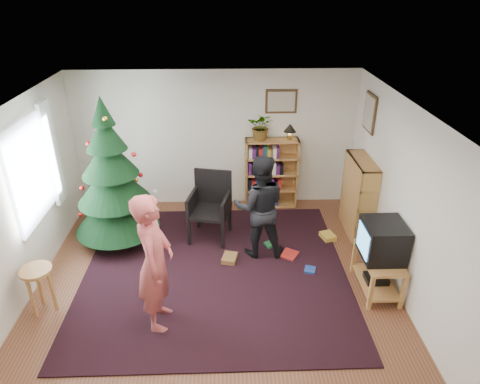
{
  "coord_description": "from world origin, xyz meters",
  "views": [
    {
      "loc": [
        0.19,
        -4.78,
        3.9
      ],
      "look_at": [
        0.38,
        0.72,
        1.1
      ],
      "focal_mm": 32.0,
      "sensor_mm": 36.0,
      "label": 1
    }
  ],
  "objects_px": {
    "picture_right": "(370,113)",
    "potted_plant": "(262,126)",
    "table_lamp": "(290,129)",
    "tv_stand": "(378,270)",
    "bookshelf_back": "(271,173)",
    "person_standing": "(155,263)",
    "armchair": "(210,202)",
    "person_by_chair": "(260,207)",
    "bookshelf_right": "(358,196)",
    "crt_tv": "(383,240)",
    "picture_back": "(281,101)",
    "stool": "(38,279)",
    "christmas_tree": "(113,186)"
  },
  "relations": [
    {
      "from": "picture_right",
      "to": "potted_plant",
      "type": "xyz_separation_m",
      "value": [
        -1.67,
        0.59,
        -0.4
      ]
    },
    {
      "from": "table_lamp",
      "to": "tv_stand",
      "type": "bearing_deg",
      "value": -69.87
    },
    {
      "from": "bookshelf_back",
      "to": "person_standing",
      "type": "relative_size",
      "value": 0.73
    },
    {
      "from": "tv_stand",
      "to": "armchair",
      "type": "bearing_deg",
      "value": 147.27
    },
    {
      "from": "tv_stand",
      "to": "person_by_chair",
      "type": "distance_m",
      "value": 1.87
    },
    {
      "from": "bookshelf_right",
      "to": "crt_tv",
      "type": "height_order",
      "value": "bookshelf_right"
    },
    {
      "from": "person_by_chair",
      "to": "table_lamp",
      "type": "distance_m",
      "value": 1.83
    },
    {
      "from": "crt_tv",
      "to": "picture_right",
      "type": "bearing_deg",
      "value": 82.28
    },
    {
      "from": "bookshelf_back",
      "to": "table_lamp",
      "type": "xyz_separation_m",
      "value": [
        0.3,
        0.0,
        0.83
      ]
    },
    {
      "from": "picture_right",
      "to": "armchair",
      "type": "distance_m",
      "value": 2.93
    },
    {
      "from": "potted_plant",
      "to": "table_lamp",
      "type": "relative_size",
      "value": 1.7
    },
    {
      "from": "picture_back",
      "to": "bookshelf_back",
      "type": "height_order",
      "value": "picture_back"
    },
    {
      "from": "table_lamp",
      "to": "stool",
      "type": "bearing_deg",
      "value": -141.79
    },
    {
      "from": "tv_stand",
      "to": "person_by_chair",
      "type": "xyz_separation_m",
      "value": [
        -1.55,
        0.92,
        0.49
      ]
    },
    {
      "from": "potted_plant",
      "to": "table_lamp",
      "type": "height_order",
      "value": "potted_plant"
    },
    {
      "from": "armchair",
      "to": "person_by_chair",
      "type": "relative_size",
      "value": 0.68
    },
    {
      "from": "picture_right",
      "to": "crt_tv",
      "type": "xyz_separation_m",
      "value": [
        -0.26,
        -1.9,
        -1.15
      ]
    },
    {
      "from": "picture_right",
      "to": "stool",
      "type": "relative_size",
      "value": 0.92
    },
    {
      "from": "person_standing",
      "to": "picture_right",
      "type": "bearing_deg",
      "value": -51.41
    },
    {
      "from": "christmas_tree",
      "to": "crt_tv",
      "type": "distance_m",
      "value": 4.02
    },
    {
      "from": "picture_back",
      "to": "picture_right",
      "type": "bearing_deg",
      "value": -28.69
    },
    {
      "from": "armchair",
      "to": "stool",
      "type": "relative_size",
      "value": 1.71
    },
    {
      "from": "picture_right",
      "to": "bookshelf_back",
      "type": "relative_size",
      "value": 0.46
    },
    {
      "from": "picture_back",
      "to": "bookshelf_right",
      "type": "bearing_deg",
      "value": -43.05
    },
    {
      "from": "bookshelf_back",
      "to": "bookshelf_right",
      "type": "bearing_deg",
      "value": -36.22
    },
    {
      "from": "christmas_tree",
      "to": "potted_plant",
      "type": "xyz_separation_m",
      "value": [
        2.38,
        1.15,
        0.55
      ]
    },
    {
      "from": "picture_back",
      "to": "bookshelf_back",
      "type": "bearing_deg",
      "value": -136.73
    },
    {
      "from": "christmas_tree",
      "to": "person_standing",
      "type": "height_order",
      "value": "christmas_tree"
    },
    {
      "from": "person_standing",
      "to": "potted_plant",
      "type": "bearing_deg",
      "value": -25.13
    },
    {
      "from": "picture_right",
      "to": "christmas_tree",
      "type": "xyz_separation_m",
      "value": [
        -4.04,
        -0.56,
        -0.95
      ]
    },
    {
      "from": "bookshelf_right",
      "to": "tv_stand",
      "type": "relative_size",
      "value": 1.51
    },
    {
      "from": "stool",
      "to": "person_standing",
      "type": "bearing_deg",
      "value": -9.46
    },
    {
      "from": "armchair",
      "to": "potted_plant",
      "type": "height_order",
      "value": "potted_plant"
    },
    {
      "from": "person_by_chair",
      "to": "crt_tv",
      "type": "bearing_deg",
      "value": 150.1
    },
    {
      "from": "bookshelf_back",
      "to": "potted_plant",
      "type": "relative_size",
      "value": 2.63
    },
    {
      "from": "person_by_chair",
      "to": "bookshelf_right",
      "type": "bearing_deg",
      "value": -159.53
    },
    {
      "from": "crt_tv",
      "to": "bookshelf_right",
      "type": "bearing_deg",
      "value": 85.36
    },
    {
      "from": "picture_back",
      "to": "bookshelf_right",
      "type": "height_order",
      "value": "picture_back"
    },
    {
      "from": "christmas_tree",
      "to": "person_by_chair",
      "type": "xyz_separation_m",
      "value": [
        2.24,
        -0.42,
        -0.18
      ]
    },
    {
      "from": "potted_plant",
      "to": "crt_tv",
      "type": "bearing_deg",
      "value": -60.48
    },
    {
      "from": "picture_right",
      "to": "stool",
      "type": "height_order",
      "value": "picture_right"
    },
    {
      "from": "christmas_tree",
      "to": "person_standing",
      "type": "bearing_deg",
      "value": -64.21
    },
    {
      "from": "christmas_tree",
      "to": "potted_plant",
      "type": "relative_size",
      "value": 4.87
    },
    {
      "from": "bookshelf_back",
      "to": "potted_plant",
      "type": "height_order",
      "value": "potted_plant"
    },
    {
      "from": "bookshelf_right",
      "to": "person_by_chair",
      "type": "xyz_separation_m",
      "value": [
        -1.67,
        -0.6,
        0.15
      ]
    },
    {
      "from": "person_standing",
      "to": "bookshelf_right",
      "type": "bearing_deg",
      "value": -54.94
    },
    {
      "from": "crt_tv",
      "to": "person_standing",
      "type": "xyz_separation_m",
      "value": [
        -2.88,
        -0.52,
        0.1
      ]
    },
    {
      "from": "armchair",
      "to": "bookshelf_right",
      "type": "bearing_deg",
      "value": 13.22
    },
    {
      "from": "table_lamp",
      "to": "picture_right",
      "type": "bearing_deg",
      "value": -26.79
    },
    {
      "from": "tv_stand",
      "to": "table_lamp",
      "type": "xyz_separation_m",
      "value": [
        -0.91,
        2.49,
        1.17
      ]
    }
  ]
}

